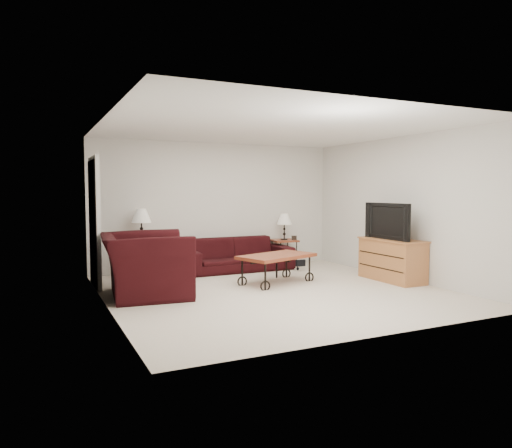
{
  "coord_description": "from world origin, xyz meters",
  "views": [
    {
      "loc": [
        -3.39,
        -6.43,
        1.55
      ],
      "look_at": [
        0.0,
        0.7,
        1.0
      ],
      "focal_mm": 33.4,
      "sensor_mm": 36.0,
      "label": 1
    }
  ],
  "objects_px": {
    "backpack": "(298,261)",
    "lamp_left": "(141,226)",
    "lamp_right": "(284,227)",
    "armchair": "(145,265)",
    "side_table_right": "(284,252)",
    "coffee_table": "(277,269)",
    "tv_stand": "(392,260)",
    "sofa": "(236,254)",
    "television": "(392,221)",
    "side_table_left": "(142,259)"
  },
  "relations": [
    {
      "from": "coffee_table",
      "to": "tv_stand",
      "type": "xyz_separation_m",
      "value": [
        1.91,
        -0.65,
        0.12
      ]
    },
    {
      "from": "sofa",
      "to": "armchair",
      "type": "distance_m",
      "value": 2.53
    },
    {
      "from": "coffee_table",
      "to": "television",
      "type": "relative_size",
      "value": 1.2
    },
    {
      "from": "armchair",
      "to": "backpack",
      "type": "distance_m",
      "value": 3.32
    },
    {
      "from": "television",
      "to": "backpack",
      "type": "bearing_deg",
      "value": -150.34
    },
    {
      "from": "sofa",
      "to": "television",
      "type": "bearing_deg",
      "value": -46.28
    },
    {
      "from": "sofa",
      "to": "lamp_right",
      "type": "height_order",
      "value": "lamp_right"
    },
    {
      "from": "tv_stand",
      "to": "armchair",
      "type": "bearing_deg",
      "value": 170.94
    },
    {
      "from": "lamp_right",
      "to": "tv_stand",
      "type": "relative_size",
      "value": 0.45
    },
    {
      "from": "sofa",
      "to": "backpack",
      "type": "relative_size",
      "value": 5.59
    },
    {
      "from": "side_table_right",
      "to": "television",
      "type": "height_order",
      "value": "television"
    },
    {
      "from": "backpack",
      "to": "television",
      "type": "bearing_deg",
      "value": -81.5
    },
    {
      "from": "side_table_left",
      "to": "lamp_right",
      "type": "relative_size",
      "value": 1.14
    },
    {
      "from": "sofa",
      "to": "lamp_left",
      "type": "xyz_separation_m",
      "value": [
        -1.78,
        0.18,
        0.6
      ]
    },
    {
      "from": "lamp_left",
      "to": "television",
      "type": "height_order",
      "value": "television"
    },
    {
      "from": "side_table_left",
      "to": "lamp_right",
      "type": "bearing_deg",
      "value": 0.0
    },
    {
      "from": "side_table_right",
      "to": "lamp_left",
      "type": "relative_size",
      "value": 0.88
    },
    {
      "from": "lamp_left",
      "to": "television",
      "type": "bearing_deg",
      "value": -31.03
    },
    {
      "from": "backpack",
      "to": "side_table_right",
      "type": "bearing_deg",
      "value": 63.08
    },
    {
      "from": "sofa",
      "to": "side_table_right",
      "type": "bearing_deg",
      "value": 8.8
    },
    {
      "from": "side_table_left",
      "to": "television",
      "type": "xyz_separation_m",
      "value": [
        3.79,
        -2.28,
        0.73
      ]
    },
    {
      "from": "side_table_left",
      "to": "television",
      "type": "height_order",
      "value": "television"
    },
    {
      "from": "lamp_left",
      "to": "armchair",
      "type": "height_order",
      "value": "lamp_left"
    },
    {
      "from": "tv_stand",
      "to": "television",
      "type": "height_order",
      "value": "television"
    },
    {
      "from": "side_table_right",
      "to": "tv_stand",
      "type": "bearing_deg",
      "value": -69.19
    },
    {
      "from": "side_table_left",
      "to": "side_table_right",
      "type": "distance_m",
      "value": 2.95
    },
    {
      "from": "sofa",
      "to": "lamp_right",
      "type": "relative_size",
      "value": 4.05
    },
    {
      "from": "sofa",
      "to": "tv_stand",
      "type": "distance_m",
      "value": 2.92
    },
    {
      "from": "coffee_table",
      "to": "backpack",
      "type": "bearing_deg",
      "value": 44.52
    },
    {
      "from": "side_table_left",
      "to": "sofa",
      "type": "bearing_deg",
      "value": -5.77
    },
    {
      "from": "lamp_right",
      "to": "side_table_left",
      "type": "bearing_deg",
      "value": 180.0
    },
    {
      "from": "coffee_table",
      "to": "television",
      "type": "xyz_separation_m",
      "value": [
        1.89,
        -0.65,
        0.79
      ]
    },
    {
      "from": "backpack",
      "to": "lamp_right",
      "type": "bearing_deg",
      "value": 63.08
    },
    {
      "from": "coffee_table",
      "to": "tv_stand",
      "type": "distance_m",
      "value": 2.02
    },
    {
      "from": "lamp_right",
      "to": "coffee_table",
      "type": "relative_size",
      "value": 0.42
    },
    {
      "from": "lamp_right",
      "to": "armchair",
      "type": "relative_size",
      "value": 0.38
    },
    {
      "from": "coffee_table",
      "to": "backpack",
      "type": "xyz_separation_m",
      "value": [
        0.97,
        0.96,
        -0.05
      ]
    },
    {
      "from": "side_table_right",
      "to": "backpack",
      "type": "height_order",
      "value": "side_table_right"
    },
    {
      "from": "side_table_right",
      "to": "coffee_table",
      "type": "xyz_separation_m",
      "value": [
        -1.04,
        -1.63,
        -0.03
      ]
    },
    {
      "from": "armchair",
      "to": "tv_stand",
      "type": "xyz_separation_m",
      "value": [
        4.11,
        -0.65,
        -0.1
      ]
    },
    {
      "from": "side_table_right",
      "to": "armchair",
      "type": "relative_size",
      "value": 0.38
    },
    {
      "from": "lamp_left",
      "to": "backpack",
      "type": "xyz_separation_m",
      "value": [
        2.88,
        -0.67,
        -0.73
      ]
    },
    {
      "from": "armchair",
      "to": "tv_stand",
      "type": "bearing_deg",
      "value": -92.94
    },
    {
      "from": "sofa",
      "to": "lamp_right",
      "type": "xyz_separation_m",
      "value": [
        1.16,
        0.18,
        0.49
      ]
    },
    {
      "from": "side_table_right",
      "to": "coffee_table",
      "type": "height_order",
      "value": "side_table_right"
    },
    {
      "from": "tv_stand",
      "to": "backpack",
      "type": "relative_size",
      "value": 3.09
    },
    {
      "from": "backpack",
      "to": "lamp_left",
      "type": "bearing_deg",
      "value": 145.64
    },
    {
      "from": "sofa",
      "to": "coffee_table",
      "type": "xyz_separation_m",
      "value": [
        0.12,
        -1.45,
        -0.08
      ]
    },
    {
      "from": "side_table_right",
      "to": "coffee_table",
      "type": "bearing_deg",
      "value": -122.55
    },
    {
      "from": "side_table_right",
      "to": "sofa",
      "type": "bearing_deg",
      "value": -171.2
    }
  ]
}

